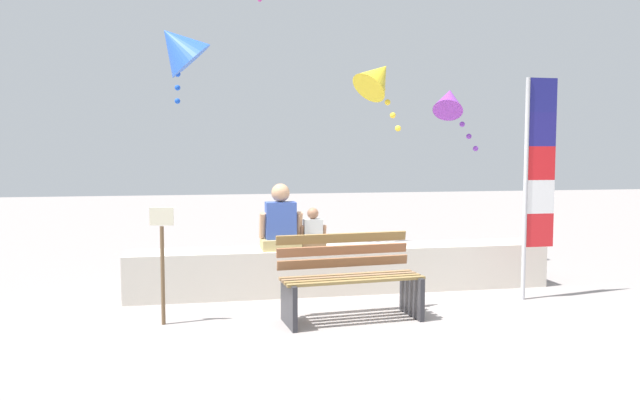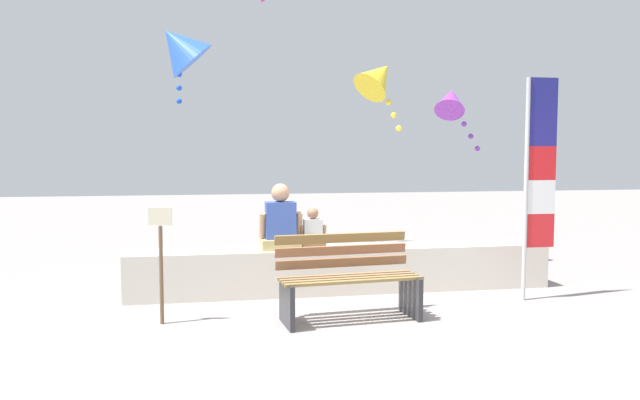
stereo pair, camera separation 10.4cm
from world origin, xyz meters
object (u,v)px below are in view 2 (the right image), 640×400
at_px(kite_purple, 451,101).
at_px(kite_blue, 179,46).
at_px(park_bench, 348,281).
at_px(person_child, 313,232).
at_px(kite_yellow, 379,77).
at_px(person_adult, 281,224).
at_px(flag_banner, 536,173).
at_px(sign_post, 161,255).

height_order(kite_purple, kite_blue, kite_blue).
relative_size(park_bench, kite_blue, 1.27).
xyz_separation_m(person_child, kite_yellow, (1.05, 0.77, 2.03)).
height_order(person_adult, kite_blue, kite_blue).
bearing_deg(kite_purple, flag_banner, -83.25).
xyz_separation_m(park_bench, person_child, (-0.16, 1.27, 0.35)).
xyz_separation_m(person_child, kite_purple, (2.29, 1.19, 1.76)).
distance_m(person_adult, sign_post, 1.76).
relative_size(kite_yellow, sign_post, 0.92).
bearing_deg(park_bench, flag_banner, 10.28).
height_order(person_adult, sign_post, person_adult).
bearing_deg(person_adult, kite_blue, 134.02).
height_order(person_child, kite_purple, kite_purple).
bearing_deg(park_bench, kite_blue, 125.29).
height_order(kite_purple, sign_post, kite_purple).
bearing_deg(kite_blue, person_adult, -45.98).
xyz_separation_m(kite_blue, kite_yellow, (2.70, -0.52, -0.42)).
bearing_deg(person_adult, kite_purple, 23.82).
height_order(park_bench, flag_banner, flag_banner).
distance_m(person_adult, flag_banner, 3.12).
xyz_separation_m(person_adult, kite_blue, (-1.24, 1.29, 2.34)).
distance_m(kite_yellow, sign_post, 3.97).
distance_m(person_child, flag_banner, 2.77).
bearing_deg(park_bench, sign_post, 175.37).
distance_m(flag_banner, kite_purple, 2.28).
height_order(person_child, sign_post, sign_post).
bearing_deg(person_child, park_bench, -82.76).
height_order(flag_banner, sign_post, flag_banner).
xyz_separation_m(flag_banner, kite_blue, (-4.18, 2.13, 1.70)).
bearing_deg(kite_blue, flag_banner, -26.97).
distance_m(person_child, sign_post, 2.08).
bearing_deg(kite_blue, person_child, -37.98).
bearing_deg(person_adult, park_bench, -65.98).
height_order(park_bench, kite_blue, kite_blue).
relative_size(person_adult, sign_post, 0.68).
distance_m(park_bench, kite_blue, 4.20).
height_order(person_adult, flag_banner, flag_banner).
bearing_deg(kite_yellow, kite_blue, 169.13).
xyz_separation_m(park_bench, kite_yellow, (0.89, 2.04, 2.38)).
relative_size(park_bench, sign_post, 1.27).
relative_size(flag_banner, kite_yellow, 2.37).
relative_size(person_adult, kite_blue, 0.68).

